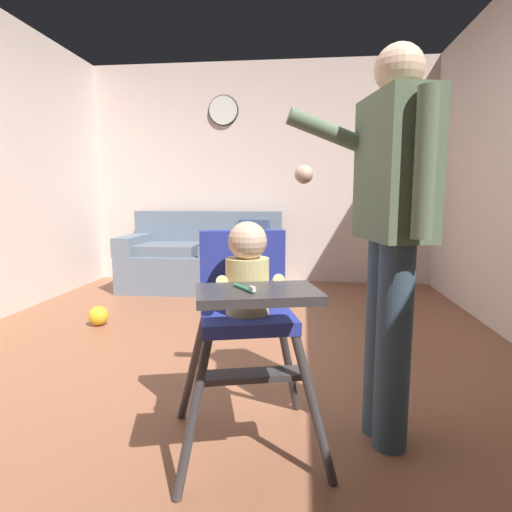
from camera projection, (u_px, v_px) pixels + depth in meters
ground at (207, 388)px, 2.44m from camera, size 5.63×7.41×0.10m
wall_far at (260, 174)px, 5.14m from camera, size 4.83×0.06×2.59m
couch at (204, 259)px, 4.82m from camera, size 1.74×0.86×0.86m
high_chair at (247, 295)px, 1.69m from camera, size 0.73×0.82×0.95m
adult_standing at (391, 227)px, 1.71m from camera, size 0.58×0.50×1.61m
toy_ball at (99, 316)px, 3.44m from camera, size 0.16×0.16×0.16m
wall_clock at (223, 110)px, 5.04m from camera, size 0.36×0.04×0.36m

